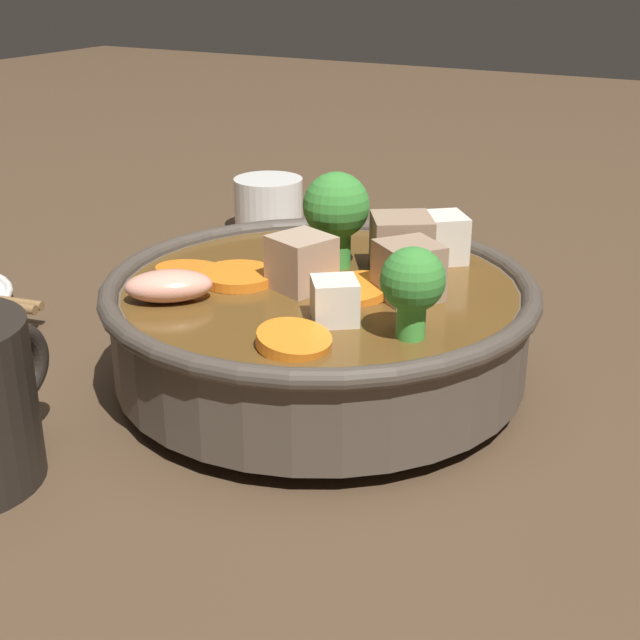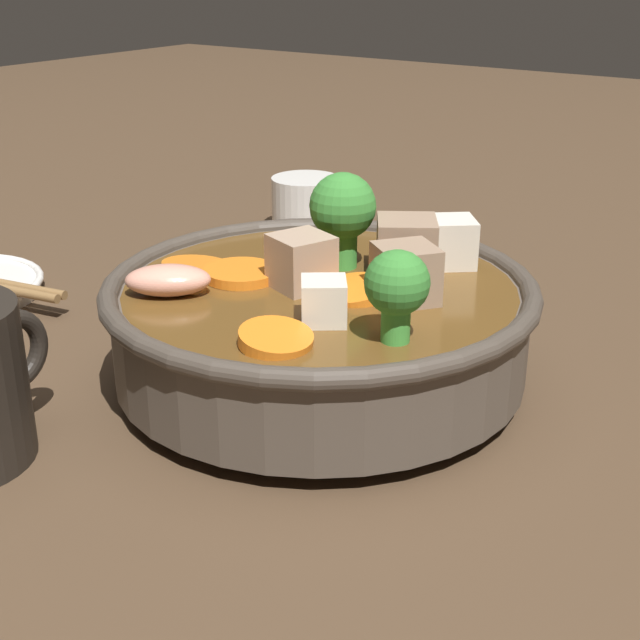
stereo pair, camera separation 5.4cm
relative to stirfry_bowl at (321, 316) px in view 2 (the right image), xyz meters
The scene contains 3 objects.
ground_plane 0.05m from the stirfry_bowl, 115.99° to the left, with size 3.00×3.00×0.00m, color #4C3826.
stirfry_bowl is the anchor object (origin of this frame).
tea_cup 0.33m from the stirfry_bowl, 37.55° to the left, with size 0.06×0.06×0.05m.
Camera 2 is at (-0.41, -0.29, 0.25)m, focal length 50.00 mm.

